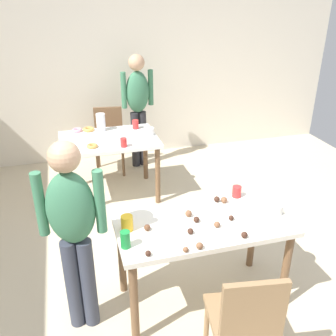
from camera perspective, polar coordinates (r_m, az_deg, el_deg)
name	(u,v)px	position (r m, az deg, el deg)	size (l,w,h in m)	color
ground_plane	(201,299)	(3.27, 5.05, -19.30)	(6.40, 6.40, 0.00)	beige
wall_back	(126,67)	(5.51, -6.44, 15.00)	(6.40, 0.10, 2.60)	beige
dining_table_near	(202,234)	(2.87, 5.29, -9.96)	(1.29, 0.65, 0.75)	silver
dining_table_far	(109,147)	(4.42, -8.95, 3.25)	(1.11, 0.78, 0.75)	white
chair_near_table	(245,318)	(2.49, 11.66, -21.56)	(0.46, 0.46, 0.87)	olive
chair_far_table	(109,136)	(5.17, -8.97, 4.86)	(0.45, 0.45, 0.87)	brown
person_girl_near	(73,225)	(2.59, -14.30, -8.42)	(0.46, 0.26, 1.49)	#383D4C
person_adult_far	(138,101)	(5.12, -4.63, 10.08)	(0.46, 0.25, 1.56)	#28282D
mixing_bowl	(272,207)	(3.00, 15.57, -5.81)	(0.16, 0.16, 0.08)	white
soda_can	(125,239)	(2.53, -6.52, -10.78)	(0.07, 0.07, 0.12)	#198438
fork_near	(257,223)	(2.85, 13.46, -8.13)	(0.17, 0.02, 0.01)	silver
cup_near_0	(237,192)	(3.13, 10.44, -3.56)	(0.07, 0.07, 0.09)	red
cup_near_1	(127,223)	(2.69, -6.28, -8.35)	(0.09, 0.09, 0.11)	yellow
cake_ball_0	(244,235)	(2.67, 11.57, -9.96)	(0.05, 0.05, 0.05)	#3D2319
cake_ball_1	(196,219)	(2.78, 4.36, -7.83)	(0.04, 0.04, 0.04)	#3D2319
cake_ball_2	(217,224)	(2.74, 7.49, -8.54)	(0.05, 0.05, 0.05)	brown
cake_ball_3	(224,200)	(3.04, 8.54, -4.84)	(0.05, 0.05, 0.05)	brown
cake_ball_4	(147,228)	(2.69, -3.19, -9.07)	(0.05, 0.05, 0.05)	brown
cake_ball_5	(148,253)	(2.47, -3.05, -12.88)	(0.04, 0.04, 0.04)	#3D2319
cake_ball_6	(186,250)	(2.50, 2.71, -12.33)	(0.04, 0.04, 0.04)	brown
cake_ball_7	(190,231)	(2.66, 3.44, -9.59)	(0.04, 0.04, 0.04)	#3D2319
cake_ball_8	(217,199)	(3.05, 7.46, -4.74)	(0.05, 0.05, 0.05)	#3D2319
cake_ball_9	(189,213)	(2.84, 3.15, -6.93)	(0.05, 0.05, 0.05)	brown
cake_ball_10	(231,218)	(2.84, 9.62, -7.51)	(0.04, 0.04, 0.04)	#3D2319
cake_ball_11	(200,246)	(2.53, 4.85, -11.74)	(0.05, 0.05, 0.05)	brown
pitcher_far	(101,122)	(4.60, -10.21, 6.88)	(0.11, 0.11, 0.21)	white
cup_far_0	(150,131)	(4.40, -2.70, 5.60)	(0.09, 0.09, 0.09)	white
cup_far_1	(135,124)	(4.63, -4.98, 6.65)	(0.08, 0.08, 0.11)	red
cup_far_2	(124,143)	(4.09, -6.79, 3.88)	(0.07, 0.07, 0.10)	red
donut_far_0	(89,129)	(4.65, -12.03, 5.80)	(0.14, 0.14, 0.04)	gold
donut_far_1	(77,130)	(4.66, -13.72, 5.65)	(0.12, 0.12, 0.04)	pink
donut_far_2	(92,146)	(4.14, -11.50, 3.33)	(0.12, 0.12, 0.04)	gold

